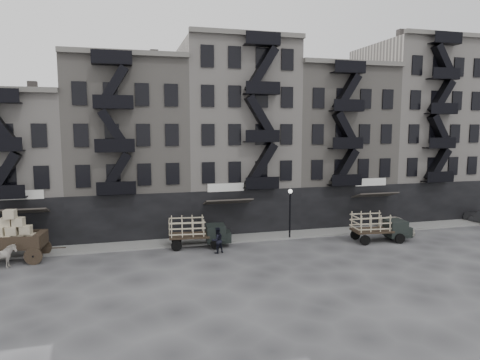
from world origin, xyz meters
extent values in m
plane|color=#38383A|center=(0.00, 0.00, 0.00)|extent=(140.00, 140.00, 0.00)
cube|color=slate|center=(0.00, 3.75, 0.07)|extent=(55.00, 2.50, 0.15)
cube|color=#AFA7A1|center=(-20.00, 10.00, 6.00)|extent=(10.00, 10.00, 12.00)
cube|color=#4C4744|center=(-17.50, 10.00, 12.60)|extent=(0.70, 0.70, 1.20)
cube|color=gray|center=(-10.00, 10.00, 7.50)|extent=(10.00, 10.00, 15.00)
cube|color=black|center=(-10.00, 5.05, 2.00)|extent=(10.00, 0.35, 4.00)
cube|color=#595651|center=(-10.00, 4.85, 15.20)|extent=(10.00, 0.50, 0.40)
cube|color=#4C4744|center=(-13.00, 10.00, 15.60)|extent=(0.70, 0.70, 1.20)
cube|color=#4C4744|center=(-7.50, 10.00, 15.60)|extent=(0.70, 0.70, 1.20)
cube|color=#AFA7A1|center=(0.00, 10.00, 8.50)|extent=(10.00, 10.00, 17.00)
cube|color=black|center=(0.00, 5.05, 2.00)|extent=(10.00, 0.35, 4.00)
cube|color=#595651|center=(0.00, 4.85, 17.20)|extent=(10.00, 0.50, 0.40)
cube|color=#4C4744|center=(-3.00, 10.00, 17.60)|extent=(0.70, 0.70, 1.20)
cube|color=#4C4744|center=(2.50, 10.00, 17.60)|extent=(0.70, 0.70, 1.20)
cube|color=gray|center=(10.00, 10.00, 7.50)|extent=(10.00, 10.00, 15.00)
cube|color=black|center=(10.00, 5.05, 2.00)|extent=(10.00, 0.35, 4.00)
cube|color=#595651|center=(10.00, 4.85, 15.20)|extent=(10.00, 0.50, 0.40)
cube|color=#4C4744|center=(7.00, 10.00, 15.60)|extent=(0.70, 0.70, 1.20)
cube|color=#4C4744|center=(12.50, 10.00, 15.60)|extent=(0.70, 0.70, 1.20)
cube|color=#AFA7A1|center=(20.00, 10.00, 9.00)|extent=(10.00, 10.00, 18.00)
cube|color=black|center=(20.00, 5.05, 2.00)|extent=(10.00, 0.35, 4.00)
cube|color=#595651|center=(20.00, 4.85, 18.20)|extent=(10.00, 0.50, 0.40)
cube|color=#4C4744|center=(17.00, 10.00, 18.60)|extent=(0.70, 0.70, 1.20)
cube|color=#4C4744|center=(22.50, 10.00, 18.60)|extent=(0.70, 0.70, 1.20)
cylinder|color=black|center=(3.00, 2.60, 2.00)|extent=(0.14, 0.14, 4.00)
sphere|color=silver|center=(3.00, 2.60, 4.10)|extent=(0.36, 0.36, 0.36)
imported|color=beige|center=(-18.50, 0.29, 0.83)|extent=(2.15, 1.60, 1.66)
cube|color=black|center=(-18.00, 2.04, 1.11)|extent=(4.21, 2.54, 0.22)
cylinder|color=black|center=(-16.58, 0.76, 0.61)|extent=(1.23, 0.25, 1.22)
cylinder|color=black|center=(-16.33, 2.97, 0.61)|extent=(1.23, 0.25, 1.22)
cube|color=black|center=(-16.24, 1.84, 1.55)|extent=(0.75, 1.83, 0.89)
cube|color=black|center=(-5.57, 2.32, 0.95)|extent=(3.27, 2.15, 0.16)
cube|color=black|center=(-3.50, 2.09, 1.05)|extent=(1.63, 1.79, 1.36)
cube|color=black|center=(-2.68, 2.00, 0.77)|extent=(0.87, 1.44, 0.82)
cylinder|color=black|center=(-3.69, 1.20, 0.41)|extent=(0.84, 0.29, 0.82)
cylinder|color=black|center=(-3.48, 3.00, 0.41)|extent=(0.84, 0.29, 0.82)
cylinder|color=black|center=(-6.67, 1.53, 0.41)|extent=(0.84, 0.29, 0.82)
cylinder|color=black|center=(-6.47, 3.34, 0.41)|extent=(0.84, 0.29, 0.82)
cube|color=black|center=(9.23, 0.05, 0.96)|extent=(3.27, 2.11, 0.16)
cube|color=black|center=(11.33, -0.14, 1.05)|extent=(1.61, 1.78, 1.37)
cube|color=black|center=(12.15, -0.22, 0.78)|extent=(0.86, 1.43, 0.82)
cylinder|color=black|center=(11.15, -1.05, 0.41)|extent=(0.84, 0.28, 0.82)
cylinder|color=black|center=(11.32, 0.77, 0.41)|extent=(0.84, 0.28, 0.82)
cylinder|color=black|center=(8.15, -0.77, 0.41)|extent=(0.84, 0.28, 0.82)
cylinder|color=black|center=(8.32, 1.06, 0.41)|extent=(0.84, 0.28, 0.82)
imported|color=#B9B2A6|center=(13.05, 2.16, 0.72)|extent=(2.26, 4.39, 1.43)
imported|color=black|center=(-3.76, 0.24, 0.98)|extent=(1.16, 1.04, 1.97)
camera|label=1|loc=(-10.21, -30.44, 9.42)|focal=32.00mm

